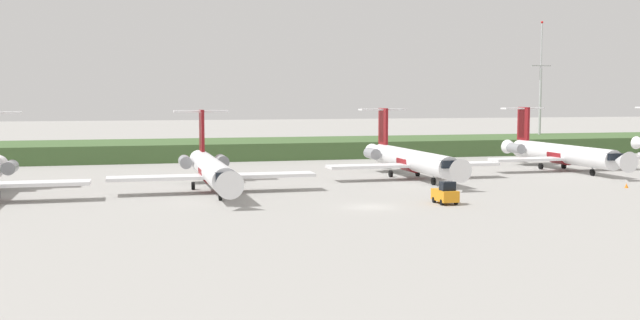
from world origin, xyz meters
The scene contains 8 objects.
ground_plane centered at (0.00, 30.00, 0.00)m, with size 500.00×500.00×0.00m, color #9E9B96.
grass_berm centered at (0.00, 63.55, 1.45)m, with size 320.00×20.00×2.90m, color #426033.
regional_jet_third centered at (-13.43, 16.21, 2.54)m, with size 22.81×31.00×9.00m.
regional_jet_fourth centered at (13.15, 23.41, 2.54)m, with size 22.81×31.00×9.00m.
regional_jet_fifth centered at (38.15, 28.01, 2.54)m, with size 22.81×31.00×9.00m.
antenna_mast centered at (59.64, 69.71, 10.72)m, with size 4.40×0.50×25.95m.
baggage_tug centered at (7.95, 0.18, 1.00)m, with size 1.72×3.20×2.30m.
safety_cone_front_marker centered at (33.86, 7.05, 0.28)m, with size 0.44×0.44×0.55m, color orange.
Camera 1 is at (-22.70, -68.53, 10.62)m, focal length 42.28 mm.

